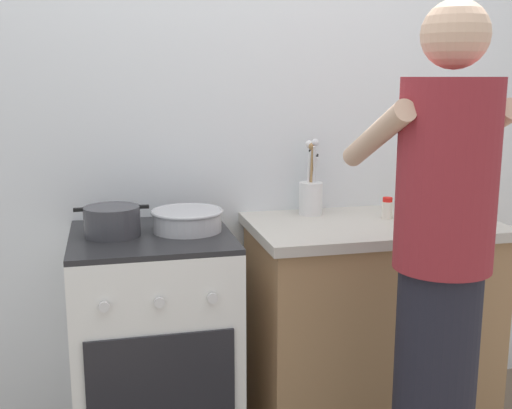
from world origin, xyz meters
The scene contains 9 objects.
back_wall centered at (0.20, 0.50, 1.25)m, with size 3.20×0.10×2.50m.
countertop centered at (0.55, 0.15, 0.45)m, with size 1.00×0.60×0.90m.
stove_range centered at (-0.35, 0.15, 0.45)m, with size 0.60×0.62×0.90m.
pot centered at (-0.49, 0.15, 0.96)m, with size 0.27×0.21×0.11m.
mixing_bowl centered at (-0.21, 0.17, 0.95)m, with size 0.28×0.28×0.08m.
utensil_crock centered at (0.34, 0.34, 1.00)m, with size 0.10×0.10×0.32m.
spice_bottle centered at (0.63, 0.19, 0.94)m, with size 0.04×0.04×0.09m.
oil_bottle centered at (0.79, 0.18, 1.02)m, with size 0.06×0.06×0.27m.
person centered at (0.49, -0.49, 0.86)m, with size 0.41×0.50×1.70m.
Camera 1 is at (-0.50, -2.18, 1.48)m, focal length 44.20 mm.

